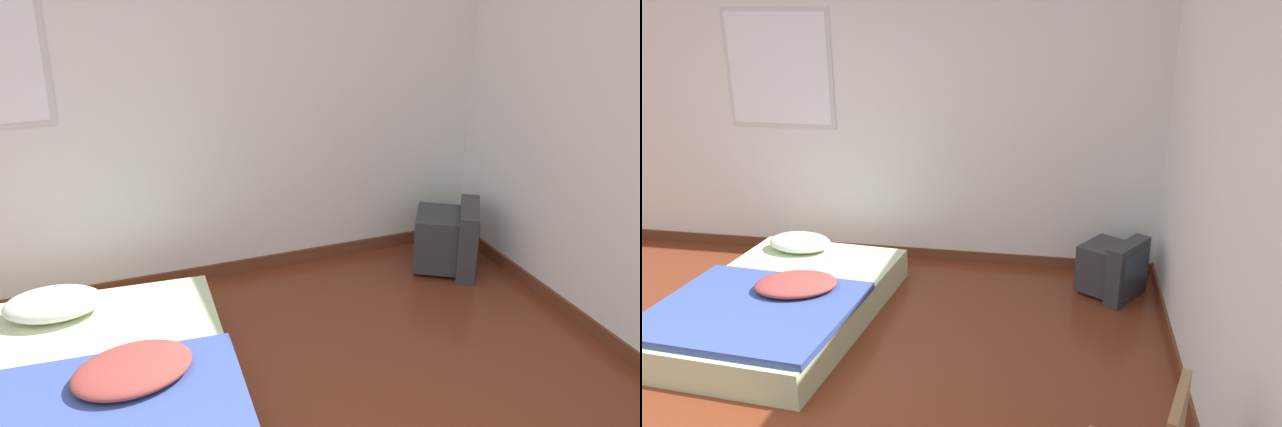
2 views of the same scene
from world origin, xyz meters
TOP-DOWN VIEW (x-y plane):
  - wall_back at (-0.01, 2.70)m, footprint 7.50×0.08m
  - mattress_bed at (-0.16, 1.38)m, footprint 1.40×1.96m
  - crt_tv at (2.18, 2.22)m, footprint 0.57×0.57m

SIDE VIEW (x-z plane):
  - mattress_bed at x=-0.16m, z-range -0.04..0.33m
  - crt_tv at x=2.18m, z-range -0.01..0.45m
  - wall_back at x=-0.01m, z-range -0.01..2.59m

